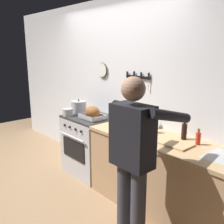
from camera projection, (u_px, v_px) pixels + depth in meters
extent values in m
plane|color=#937251|center=(40.00, 201.00, 3.28)|extent=(8.00, 8.00, 0.00)
cube|color=silver|center=(118.00, 89.00, 3.85)|extent=(6.00, 0.10, 2.60)
cube|color=black|center=(138.00, 77.00, 3.42)|extent=(0.43, 0.02, 0.04)
cube|color=silver|center=(127.00, 84.00, 3.58)|extent=(0.02, 0.00, 0.17)
cube|color=black|center=(127.00, 74.00, 3.55)|extent=(0.02, 0.02, 0.08)
cube|color=silver|center=(134.00, 84.00, 3.49)|extent=(0.02, 0.00, 0.16)
cube|color=black|center=(134.00, 75.00, 3.46)|extent=(0.02, 0.02, 0.09)
cube|color=silver|center=(141.00, 85.00, 3.39)|extent=(0.02, 0.00, 0.16)
cube|color=black|center=(141.00, 76.00, 3.36)|extent=(0.02, 0.02, 0.09)
cube|color=silver|center=(148.00, 85.00, 3.30)|extent=(0.01, 0.00, 0.14)
cube|color=black|center=(149.00, 76.00, 3.27)|extent=(0.02, 0.02, 0.09)
cylinder|color=white|center=(102.00, 70.00, 3.94)|extent=(0.21, 0.02, 0.21)
torus|color=black|center=(102.00, 70.00, 3.94)|extent=(0.23, 0.02, 0.23)
cube|color=tan|center=(166.00, 179.00, 2.95)|extent=(2.00, 0.62, 0.86)
cube|color=tan|center=(168.00, 142.00, 2.84)|extent=(2.03, 0.65, 0.04)
cube|color=#BCBCC1|center=(91.00, 146.00, 3.97)|extent=(0.76, 0.62, 0.87)
cube|color=black|center=(74.00, 150.00, 3.77)|extent=(0.53, 0.01, 0.28)
cube|color=#2D2D2D|center=(90.00, 117.00, 3.87)|extent=(0.76, 0.62, 0.03)
cylinder|color=black|center=(65.00, 125.00, 3.84)|extent=(0.04, 0.02, 0.04)
cylinder|color=black|center=(70.00, 127.00, 3.74)|extent=(0.04, 0.02, 0.04)
cylinder|color=black|center=(75.00, 129.00, 3.63)|extent=(0.04, 0.02, 0.04)
cylinder|color=black|center=(81.00, 132.00, 3.53)|extent=(0.04, 0.02, 0.04)
cylinder|color=silver|center=(71.00, 137.00, 3.70)|extent=(0.61, 0.02, 0.02)
cylinder|color=#383842|center=(124.00, 204.00, 2.48)|extent=(0.14, 0.14, 0.86)
cylinder|color=#383842|center=(138.00, 212.00, 2.35)|extent=(0.14, 0.14, 0.86)
cube|color=black|center=(132.00, 136.00, 2.25)|extent=(0.38, 0.22, 0.56)
sphere|color=#9E755B|center=(133.00, 89.00, 2.15)|extent=(0.21, 0.21, 0.21)
cylinder|color=black|center=(134.00, 108.00, 2.52)|extent=(0.09, 0.55, 0.22)
cylinder|color=black|center=(170.00, 116.00, 2.21)|extent=(0.09, 0.55, 0.22)
cube|color=#B7B7BC|center=(92.00, 118.00, 3.73)|extent=(0.34, 0.25, 0.01)
cube|color=#B7B7BC|center=(85.00, 118.00, 3.64)|extent=(0.34, 0.01, 0.05)
cube|color=#B7B7BC|center=(99.00, 115.00, 3.80)|extent=(0.34, 0.01, 0.05)
cube|color=#B7B7BC|center=(85.00, 114.00, 3.84)|extent=(0.01, 0.25, 0.05)
cube|color=#B7B7BC|center=(100.00, 118.00, 3.60)|extent=(0.01, 0.25, 0.05)
ellipsoid|color=brown|center=(92.00, 112.00, 3.70)|extent=(0.26, 0.19, 0.18)
cylinder|color=#B7B7BC|center=(79.00, 107.00, 4.05)|extent=(0.23, 0.23, 0.18)
cylinder|color=#B2B2B7|center=(79.00, 101.00, 4.03)|extent=(0.24, 0.24, 0.01)
sphere|color=black|center=(79.00, 100.00, 4.02)|extent=(0.03, 0.03, 0.03)
cylinder|color=#B7B7BC|center=(68.00, 112.00, 3.89)|extent=(0.15, 0.15, 0.11)
cube|color=tan|center=(174.00, 144.00, 2.72)|extent=(0.36, 0.24, 0.02)
cylinder|color=#338CCC|center=(148.00, 125.00, 3.09)|extent=(0.07, 0.07, 0.19)
cylinder|color=#338CCC|center=(148.00, 116.00, 3.06)|extent=(0.03, 0.03, 0.04)
cylinder|color=white|center=(148.00, 113.00, 3.06)|extent=(0.04, 0.04, 0.01)
cylinder|color=black|center=(184.00, 132.00, 2.86)|extent=(0.06, 0.06, 0.18)
cylinder|color=black|center=(185.00, 122.00, 2.84)|extent=(0.03, 0.03, 0.04)
cylinder|color=#B21919|center=(185.00, 120.00, 2.83)|extent=(0.03, 0.03, 0.01)
cylinder|color=#997F4C|center=(150.00, 122.00, 3.27)|extent=(0.06, 0.06, 0.17)
cylinder|color=#997F4C|center=(150.00, 114.00, 3.24)|extent=(0.03, 0.03, 0.04)
cylinder|color=black|center=(150.00, 112.00, 3.24)|extent=(0.03, 0.03, 0.01)
cylinder|color=red|center=(198.00, 139.00, 2.70)|extent=(0.05, 0.05, 0.13)
cylinder|color=red|center=(199.00, 132.00, 2.68)|extent=(0.02, 0.02, 0.03)
cylinder|color=#197219|center=(199.00, 130.00, 2.68)|extent=(0.03, 0.03, 0.01)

